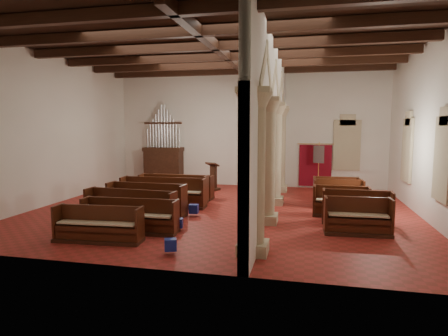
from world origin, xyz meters
The scene contains 32 objects.
floor centered at (0.00, 0.00, 0.00)m, with size 14.00×14.00×0.00m, color #A02823.
ceiling centered at (0.00, 0.00, 6.00)m, with size 14.00×14.00×0.00m, color black.
wall_back centered at (0.00, 6.00, 3.00)m, with size 14.00×0.02×6.00m, color white.
wall_front centered at (0.00, -6.00, 3.00)m, with size 14.00×0.02×6.00m, color white.
wall_left centered at (-7.00, 0.00, 3.00)m, with size 0.02×12.00×6.00m, color white.
wall_right centered at (7.00, 0.00, 3.00)m, with size 0.02×12.00×6.00m, color white.
ceiling_beams centered at (0.00, 0.00, 5.82)m, with size 13.80×11.80×0.30m, color #3B1F12, non-canonical shape.
arcade centered at (1.80, 0.00, 3.56)m, with size 0.90×11.90×6.00m.
window_right_a centered at (6.98, -1.50, 2.20)m, with size 0.03×1.00×2.20m, color #316E53.
window_right_b centered at (6.98, 2.50, 2.20)m, with size 0.03×1.00×2.20m, color #316E53.
window_back centered at (5.00, 5.98, 2.20)m, with size 1.00×0.03×2.20m, color #316E53.
pipe_organ centered at (-4.50, 5.50, 1.37)m, with size 2.10×0.85×4.40m.
lectern centered at (-1.38, 4.14, 0.58)m, with size 0.69×0.73×1.40m.
dossal_curtain centered at (3.50, 5.92, 1.17)m, with size 1.80×0.07×2.17m.
processional_banner centered at (3.64, 5.10, 0.80)m, with size 0.51×0.66×2.38m.
hymnal_box_a centered at (-0.18, -5.01, 0.25)m, with size 0.29×0.24×0.29m, color navy.
hymnal_box_b centered at (-0.70, -2.99, 0.24)m, with size 0.28×0.23×0.28m, color navy.
hymnal_box_c centered at (-0.78, -1.10, 0.26)m, with size 0.32×0.26×0.32m, color #162499.
tube_heater_a centered at (-2.90, -4.39, 0.16)m, with size 0.11×0.11×1.10m, color white.
tube_heater_b centered at (-2.35, -2.68, 0.16)m, with size 0.11×0.11×1.15m, color white.
nave_pew_0 centered at (-2.48, -4.45, 0.33)m, with size 2.49×0.82×0.98m.
nave_pew_1 centered at (-2.06, -3.44, 0.33)m, with size 2.95×0.78×1.01m.
nave_pew_2 centered at (-2.58, -2.37, 0.35)m, with size 3.18×0.92×1.08m.
nave_pew_3 centered at (-2.46, -1.34, 0.38)m, with size 2.90×0.88×1.14m.
nave_pew_4 centered at (-2.40, 0.12, 0.38)m, with size 3.41×0.87×1.14m.
nave_pew_5 centered at (-2.30, 1.00, 0.38)m, with size 2.88×0.80×1.14m.
nave_pew_6 centered at (-2.24, 1.91, 0.34)m, with size 2.82×0.82×1.03m.
aisle_pew_0 centered at (4.56, -2.17, 0.37)m, with size 1.92×0.79×1.08m.
aisle_pew_1 centered at (4.69, -0.93, 0.36)m, with size 2.19×0.79×1.08m.
aisle_pew_2 centered at (4.27, -0.05, 0.36)m, with size 1.93×0.81×1.07m.
aisle_pew_3 centered at (4.29, 1.35, 0.37)m, with size 1.89×0.81×1.10m.
aisle_pew_4 centered at (4.29, 2.48, 0.35)m, with size 1.86×0.78×1.05m.
Camera 1 is at (3.04, -13.48, 3.18)m, focal length 30.00 mm.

